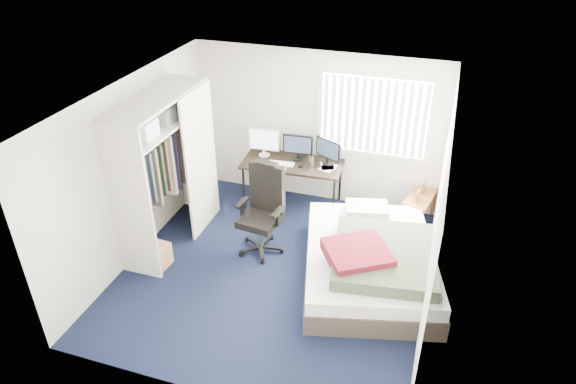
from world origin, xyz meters
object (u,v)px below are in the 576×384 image
(office_chair, at_px, (263,218))
(nightstand, at_px, (420,199))
(desk, at_px, (293,160))
(bed, at_px, (371,261))

(office_chair, height_order, nightstand, office_chair)
(office_chair, distance_m, nightstand, 2.47)
(desk, xyz_separation_m, office_chair, (-0.05, -1.29, -0.30))
(desk, distance_m, nightstand, 2.06)
(desk, distance_m, office_chair, 1.32)
(office_chair, relative_size, nightstand, 1.71)
(desk, height_order, office_chair, office_chair)
(office_chair, distance_m, bed, 1.63)
(bed, bearing_deg, desk, 135.36)
(desk, relative_size, nightstand, 2.10)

